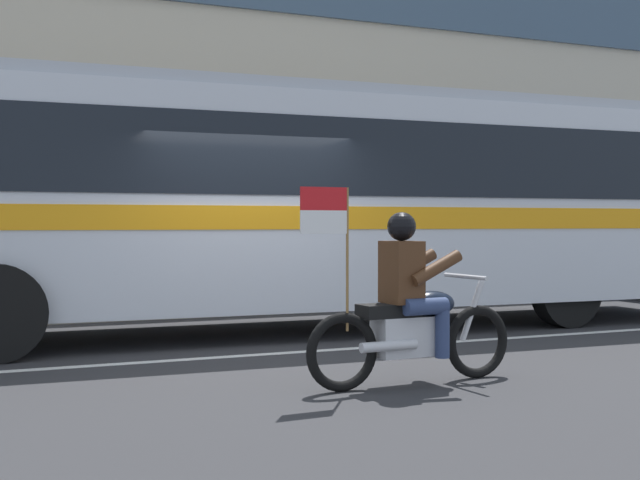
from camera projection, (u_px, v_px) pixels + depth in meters
The scene contains 7 objects.
ground_plane at pixel (250, 347), 9.94m from camera, with size 60.00×60.00×0.00m, color #2B2B2D.
sidewalk_curb at pixel (155, 303), 14.61m from camera, with size 28.00×3.80×0.15m, color gray.
lane_center_stripe at pixel (268, 354), 9.39m from camera, with size 26.60×0.14×0.01m, color silver.
office_building_facade at pixel (129, 61), 16.61m from camera, with size 28.00×0.89×9.33m.
transit_bus at pixel (303, 192), 11.47m from camera, with size 12.90×3.01×3.22m.
motorcycle_with_rider at pixel (410, 311), 7.61m from camera, with size 2.19×0.64×1.78m.
fire_hydrant at pixel (194, 281), 13.67m from camera, with size 0.22×0.30×0.75m.
Camera 1 is at (-3.22, -9.41, 1.47)m, focal length 47.30 mm.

